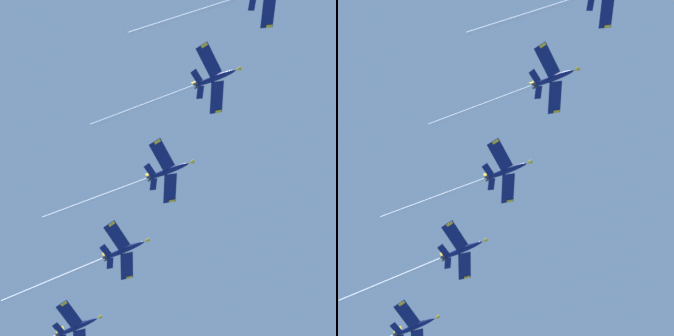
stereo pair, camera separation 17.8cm
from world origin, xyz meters
The scene contains 4 objects.
jet_second centered at (44.77, -27.85, 149.85)m, with size 34.51×25.82×16.96m.
jet_third centered at (70.15, -36.18, 142.84)m, with size 34.54×26.69×16.29m.
jet_fourth centered at (94.67, -42.41, 135.57)m, with size 34.74×26.21×16.63m.
jet_fifth centered at (118.71, -48.89, 128.92)m, with size 31.18×24.49×15.12m.
Camera 2 is at (9.48, 19.17, 1.61)m, focal length 65.19 mm.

